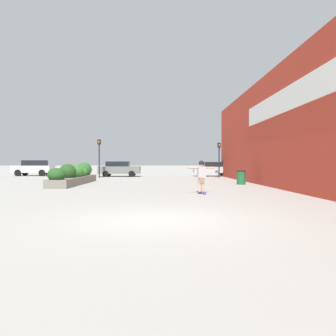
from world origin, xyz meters
The scene contains 11 objects.
ground_plane centered at (0.00, 0.00, 0.00)m, with size 300.00×300.00×0.00m, color #A3A099.
building_wall_right centered at (6.63, 9.31, 3.32)m, with size 0.67×32.14×6.62m.
planter_box centered at (-5.51, 13.60, 0.53)m, with size 1.26×8.01×1.41m.
skateboard centered at (1.92, 6.59, 0.07)m, with size 0.40×0.77×0.09m.
skateboarder centered at (1.92, 6.59, 0.93)m, with size 1.27×0.47×1.40m.
trash_bin centered at (5.25, 12.80, 0.45)m, with size 0.58×0.58×0.89m.
car_leftmost centered at (-4.02, 24.88, 0.79)m, with size 4.10×2.00×1.51m.
car_center_left centered at (5.49, 25.41, 0.79)m, with size 3.91×1.99×1.46m.
car_center_right centered at (-13.29, 26.89, 0.86)m, with size 3.97×2.03×1.64m.
traffic_light_left centered at (-5.52, 22.12, 2.39)m, with size 0.28×0.30×3.51m.
traffic_light_right centered at (5.55, 22.34, 2.23)m, with size 0.28×0.30×3.25m.
Camera 1 is at (0.10, -7.93, 1.39)m, focal length 35.00 mm.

